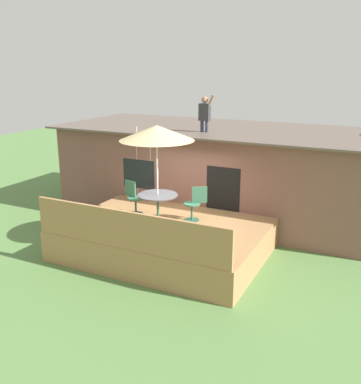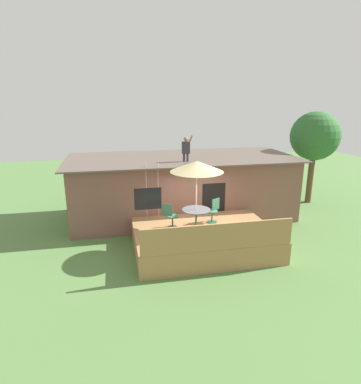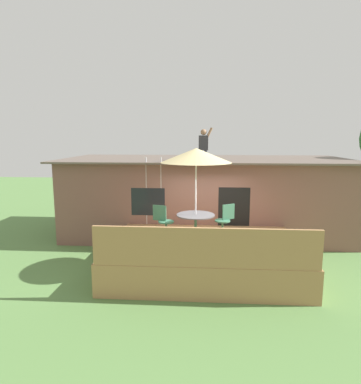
{
  "view_description": "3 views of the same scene",
  "coord_description": "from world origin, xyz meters",
  "px_view_note": "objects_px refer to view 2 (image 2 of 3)",
  "views": [
    {
      "loc": [
        5.05,
        -9.48,
        4.77
      ],
      "look_at": [
        -0.11,
        0.99,
        1.36
      ],
      "focal_mm": 40.67,
      "sensor_mm": 36.0,
      "label": 1
    },
    {
      "loc": [
        -3.1,
        -10.99,
        5.48
      ],
      "look_at": [
        -0.69,
        0.72,
        2.02
      ],
      "focal_mm": 30.58,
      "sensor_mm": 36.0,
      "label": 2
    },
    {
      "loc": [
        -0.04,
        -8.88,
        3.64
      ],
      "look_at": [
        -0.72,
        0.65,
        2.04
      ],
      "focal_mm": 31.1,
      "sensor_mm": 36.0,
      "label": 3
    }
  ],
  "objects_px": {
    "patio_table": "(196,214)",
    "patio_chair_right": "(213,211)",
    "step_ladder": "(152,190)",
    "backyard_tree": "(315,137)",
    "person_figure": "(186,147)",
    "patio_umbrella": "(197,166)",
    "patio_chair_left": "(171,216)"
  },
  "relations": [
    {
      "from": "step_ladder",
      "to": "backyard_tree",
      "type": "relative_size",
      "value": 0.46
    },
    {
      "from": "patio_umbrella",
      "to": "step_ladder",
      "type": "xyz_separation_m",
      "value": [
        -1.4,
        1.67,
        -1.25
      ]
    },
    {
      "from": "patio_table",
      "to": "person_figure",
      "type": "bearing_deg",
      "value": 85.76
    },
    {
      "from": "patio_table",
      "to": "patio_chair_right",
      "type": "height_order",
      "value": "patio_chair_right"
    },
    {
      "from": "patio_chair_right",
      "to": "person_figure",
      "type": "bearing_deg",
      "value": -105.17
    },
    {
      "from": "person_figure",
      "to": "step_ladder",
      "type": "bearing_deg",
      "value": -149.95
    },
    {
      "from": "backyard_tree",
      "to": "patio_umbrella",
      "type": "bearing_deg",
      "value": -149.87
    },
    {
      "from": "patio_table",
      "to": "patio_chair_left",
      "type": "height_order",
      "value": "patio_chair_left"
    },
    {
      "from": "backyard_tree",
      "to": "person_figure",
      "type": "bearing_deg",
      "value": -166.72
    },
    {
      "from": "patio_chair_right",
      "to": "backyard_tree",
      "type": "height_order",
      "value": "backyard_tree"
    },
    {
      "from": "patio_table",
      "to": "step_ladder",
      "type": "bearing_deg",
      "value": 130.01
    },
    {
      "from": "step_ladder",
      "to": "backyard_tree",
      "type": "height_order",
      "value": "backyard_tree"
    },
    {
      "from": "person_figure",
      "to": "patio_chair_left",
      "type": "xyz_separation_m",
      "value": [
        -1.1,
        -2.32,
        -2.19
      ]
    },
    {
      "from": "patio_umbrella",
      "to": "person_figure",
      "type": "bearing_deg",
      "value": 85.76
    },
    {
      "from": "step_ladder",
      "to": "backyard_tree",
      "type": "xyz_separation_m",
      "value": [
        8.79,
        2.62,
        1.63
      ]
    },
    {
      "from": "patio_umbrella",
      "to": "patio_chair_left",
      "type": "xyz_separation_m",
      "value": [
        -0.91,
        0.27,
        -1.89
      ]
    },
    {
      "from": "patio_table",
      "to": "patio_umbrella",
      "type": "distance_m",
      "value": 1.76
    },
    {
      "from": "step_ladder",
      "to": "patio_chair_right",
      "type": "height_order",
      "value": "step_ladder"
    },
    {
      "from": "person_figure",
      "to": "patio_chair_right",
      "type": "height_order",
      "value": "person_figure"
    },
    {
      "from": "backyard_tree",
      "to": "step_ladder",
      "type": "bearing_deg",
      "value": -163.4
    },
    {
      "from": "patio_table",
      "to": "patio_chair_right",
      "type": "distance_m",
      "value": 0.98
    },
    {
      "from": "patio_chair_right",
      "to": "backyard_tree",
      "type": "bearing_deg",
      "value": 177.82
    },
    {
      "from": "patio_umbrella",
      "to": "step_ladder",
      "type": "relative_size",
      "value": 1.15
    },
    {
      "from": "person_figure",
      "to": "patio_chair_left",
      "type": "height_order",
      "value": "person_figure"
    },
    {
      "from": "step_ladder",
      "to": "backyard_tree",
      "type": "bearing_deg",
      "value": 16.6
    },
    {
      "from": "patio_umbrella",
      "to": "person_figure",
      "type": "xyz_separation_m",
      "value": [
        0.19,
        2.59,
        0.3
      ]
    },
    {
      "from": "patio_chair_left",
      "to": "patio_chair_right",
      "type": "bearing_deg",
      "value": 24.48
    },
    {
      "from": "patio_table",
      "to": "patio_chair_right",
      "type": "bearing_deg",
      "value": 32.06
    },
    {
      "from": "step_ladder",
      "to": "person_figure",
      "type": "bearing_deg",
      "value": 30.05
    },
    {
      "from": "patio_umbrella",
      "to": "person_figure",
      "type": "distance_m",
      "value": 2.61
    },
    {
      "from": "patio_umbrella",
      "to": "patio_chair_right",
      "type": "distance_m",
      "value": 2.12
    },
    {
      "from": "person_figure",
      "to": "patio_chair_left",
      "type": "bearing_deg",
      "value": -115.37
    }
  ]
}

